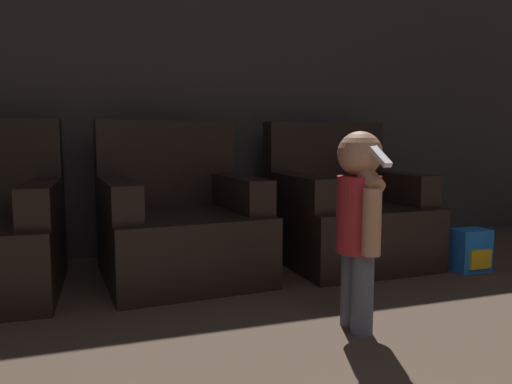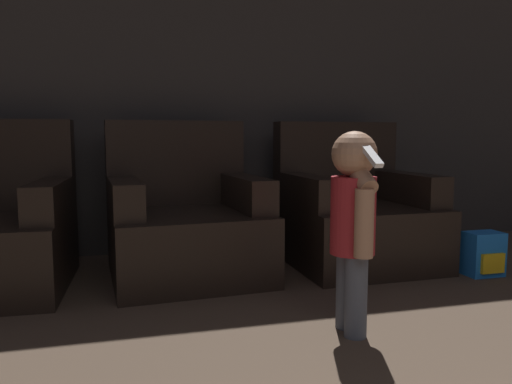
% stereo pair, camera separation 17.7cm
% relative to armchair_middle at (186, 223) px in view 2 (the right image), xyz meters
% --- Properties ---
extents(wall_back, '(8.40, 0.05, 2.60)m').
position_rel_armchair_middle_xyz_m(wall_back, '(0.14, 0.66, 0.99)').
color(wall_back, '#33302D').
rests_on(wall_back, ground_plane).
extents(armchair_middle, '(0.94, 0.95, 0.94)m').
position_rel_armchair_middle_xyz_m(armchair_middle, '(0.00, 0.00, 0.00)').
color(armchair_middle, black).
rests_on(armchair_middle, ground_plane).
extents(armchair_right, '(0.90, 0.91, 0.94)m').
position_rel_armchair_middle_xyz_m(armchair_right, '(1.12, 0.00, 0.00)').
color(armchair_right, black).
rests_on(armchair_right, ground_plane).
extents(person_toddler, '(0.19, 0.34, 0.86)m').
position_rel_armchair_middle_xyz_m(person_toddler, '(0.57, -1.12, 0.20)').
color(person_toddler, '#474C56').
rests_on(person_toddler, ground_plane).
extents(toy_backpack, '(0.22, 0.17, 0.27)m').
position_rel_armchair_middle_xyz_m(toy_backpack, '(1.74, -0.51, -0.18)').
color(toy_backpack, blue).
rests_on(toy_backpack, ground_plane).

